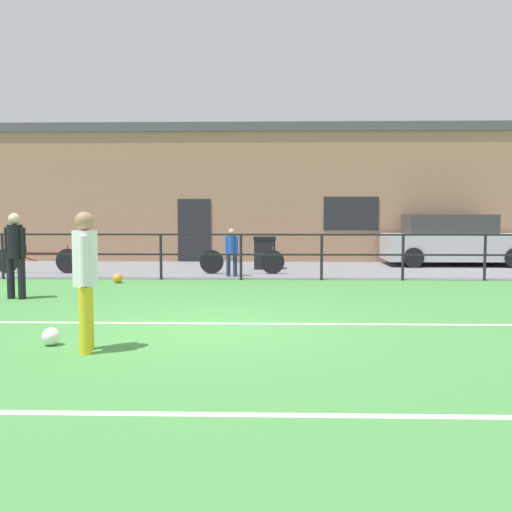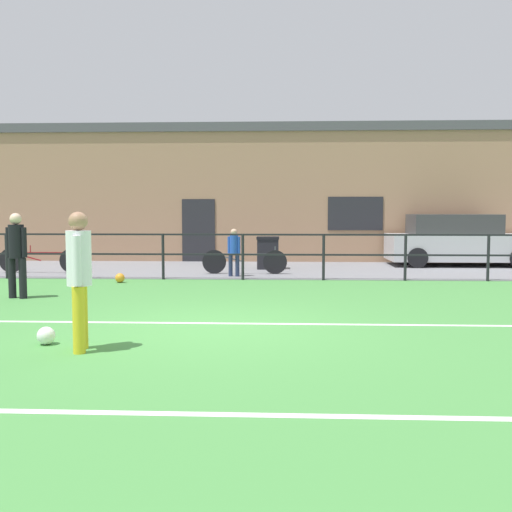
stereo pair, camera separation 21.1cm
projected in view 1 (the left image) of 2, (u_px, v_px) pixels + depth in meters
ground at (219, 329)px, 8.66m from camera, size 60.00×44.00×0.04m
field_line_touchline at (221, 323)px, 8.99m from camera, size 36.00×0.11×0.00m
field_line_hash at (179, 414)px, 4.99m from camera, size 36.00×0.11×0.00m
pavement_strip at (246, 269)px, 17.13m from camera, size 48.00×5.00×0.02m
perimeter_fence at (241, 250)px, 14.58m from camera, size 36.07×0.07×1.15m
clubhouse_facade at (250, 193)px, 20.64m from camera, size 28.00×2.56×4.62m
player_goalkeeper at (15, 250)px, 11.42m from camera, size 0.45×0.29×1.67m
player_striker at (85, 273)px, 7.13m from camera, size 0.30×0.46×1.71m
soccer_ball_match at (118, 278)px, 14.01m from camera, size 0.23×0.23×0.23m
soccer_ball_spare at (51, 336)px, 7.52m from camera, size 0.23×0.23×0.23m
spectator_child at (232, 249)px, 15.19m from camera, size 0.33×0.22×1.23m
parked_car_red at (453, 241)px, 18.32m from camera, size 4.38×1.89×1.58m
bicycle_parked_0 at (37, 260)px, 15.97m from camera, size 2.36×0.04×0.76m
bicycle_parked_1 at (242, 261)px, 15.81m from camera, size 2.29×0.04×0.74m
trash_bin_0 at (265, 253)px, 17.16m from camera, size 0.65×0.55×0.94m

